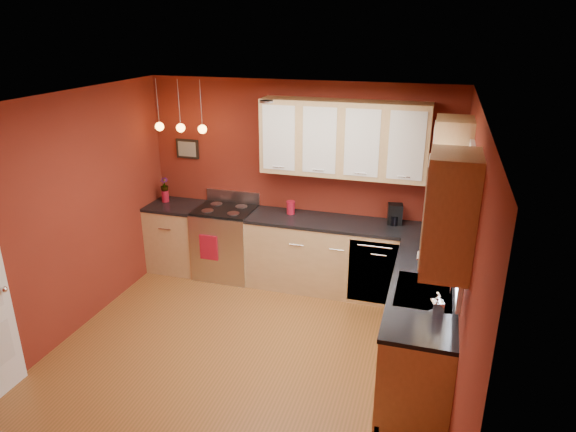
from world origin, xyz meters
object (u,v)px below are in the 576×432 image
(sink, at_px, (424,293))
(soap_pump, at_px, (437,305))
(red_canister, at_px, (291,207))
(gas_range, at_px, (226,242))
(coffee_maker, at_px, (395,215))

(sink, height_order, soap_pump, sink)
(sink, xyz_separation_m, red_canister, (-1.74, 1.60, 0.11))
(gas_range, bearing_deg, soap_pump, -35.08)
(coffee_maker, xyz_separation_m, soap_pump, (0.55, -2.05, -0.01))
(red_canister, bearing_deg, coffee_maker, 1.24)
(sink, bearing_deg, soap_pump, -74.76)
(gas_range, bearing_deg, coffee_maker, 3.33)
(sink, height_order, coffee_maker, sink)
(sink, distance_m, red_canister, 2.37)
(gas_range, bearing_deg, red_canister, 6.43)
(coffee_maker, distance_m, soap_pump, 2.12)
(gas_range, distance_m, sink, 3.05)
(red_canister, bearing_deg, sink, -42.52)
(sink, xyz_separation_m, soap_pump, (0.11, -0.42, 0.13))
(gas_range, height_order, sink, sink)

